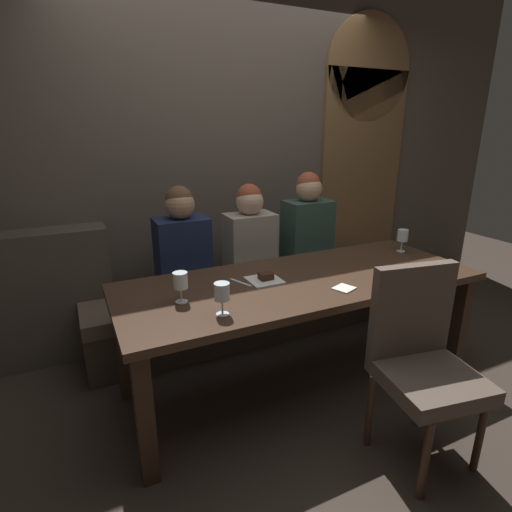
% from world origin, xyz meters
% --- Properties ---
extents(ground, '(9.00, 9.00, 0.00)m').
position_xyz_m(ground, '(0.00, 0.00, 0.00)').
color(ground, '#382D26').
extents(back_wall_tiled, '(6.00, 0.12, 3.00)m').
position_xyz_m(back_wall_tiled, '(0.00, 1.22, 1.50)').
color(back_wall_tiled, brown).
rests_on(back_wall_tiled, ground).
extents(arched_door, '(0.90, 0.05, 2.55)m').
position_xyz_m(arched_door, '(1.35, 1.15, 1.36)').
color(arched_door, brown).
rests_on(arched_door, ground).
extents(back_counter, '(1.10, 0.28, 0.95)m').
position_xyz_m(back_counter, '(-1.55, 1.04, 0.47)').
color(back_counter, '#494138').
rests_on(back_counter, ground).
extents(dining_table, '(2.20, 0.84, 0.74)m').
position_xyz_m(dining_table, '(0.00, 0.00, 0.65)').
color(dining_table, '#342217').
rests_on(dining_table, ground).
extents(banquette_bench, '(2.50, 0.44, 0.45)m').
position_xyz_m(banquette_bench, '(0.00, 0.70, 0.23)').
color(banquette_bench, '#40352A').
rests_on(banquette_bench, ground).
extents(chair_near_side, '(0.51, 0.51, 0.98)m').
position_xyz_m(chair_near_side, '(0.25, -0.72, 0.56)').
color(chair_near_side, '#3D281C').
rests_on(chair_near_side, ground).
extents(diner_redhead, '(0.36, 0.24, 0.79)m').
position_xyz_m(diner_redhead, '(-0.54, 0.68, 0.82)').
color(diner_redhead, '#192342').
rests_on(diner_redhead, banquette_bench).
extents(diner_bearded, '(0.36, 0.24, 0.77)m').
position_xyz_m(diner_bearded, '(-0.02, 0.70, 0.81)').
color(diner_bearded, '#9E9384').
rests_on(diner_bearded, banquette_bench).
extents(diner_far_end, '(0.36, 0.24, 0.84)m').
position_xyz_m(diner_far_end, '(0.46, 0.67, 0.85)').
color(diner_far_end, '#2D473D').
rests_on(diner_far_end, banquette_bench).
extents(wine_glass_end_right, '(0.08, 0.08, 0.16)m').
position_xyz_m(wine_glass_end_right, '(-0.61, -0.25, 0.85)').
color(wine_glass_end_right, silver).
rests_on(wine_glass_end_right, dining_table).
extents(wine_glass_center_front, '(0.08, 0.08, 0.16)m').
position_xyz_m(wine_glass_center_front, '(0.95, 0.15, 0.86)').
color(wine_glass_center_front, silver).
rests_on(wine_glass_center_front, dining_table).
extents(wine_glass_near_left, '(0.08, 0.08, 0.16)m').
position_xyz_m(wine_glass_near_left, '(-0.75, -0.02, 0.86)').
color(wine_glass_near_left, silver).
rests_on(wine_glass_near_left, dining_table).
extents(dessert_plate, '(0.19, 0.19, 0.05)m').
position_xyz_m(dessert_plate, '(-0.22, 0.06, 0.75)').
color(dessert_plate, white).
rests_on(dessert_plate, dining_table).
extents(fork_on_table, '(0.08, 0.16, 0.01)m').
position_xyz_m(fork_on_table, '(-0.36, 0.09, 0.74)').
color(fork_on_table, silver).
rests_on(fork_on_table, dining_table).
extents(folded_napkin, '(0.14, 0.13, 0.01)m').
position_xyz_m(folded_napkin, '(0.13, -0.25, 0.74)').
color(folded_napkin, silver).
rests_on(folded_napkin, dining_table).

